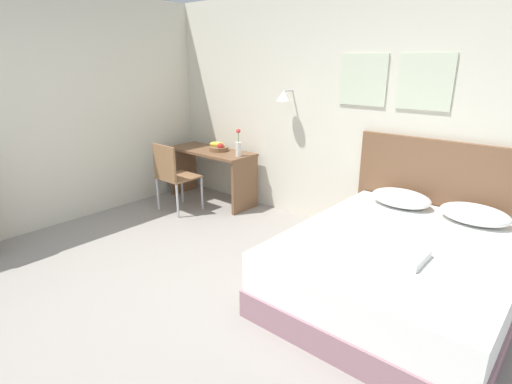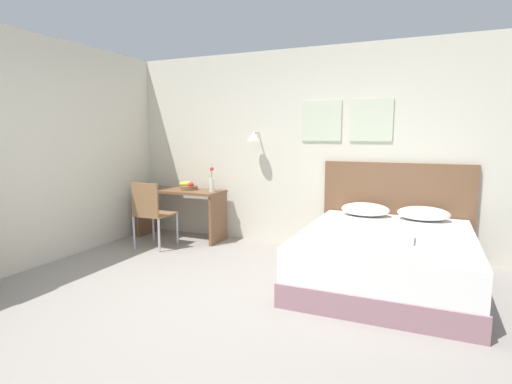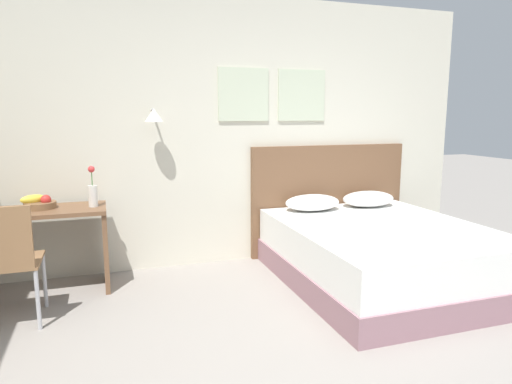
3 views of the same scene
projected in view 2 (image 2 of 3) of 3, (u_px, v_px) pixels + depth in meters
name	position (u px, v px, depth m)	size (l,w,h in m)	color
ground_plane	(198.00, 321.00, 3.28)	(24.00, 24.00, 0.00)	gray
wall_back	(297.00, 149.00, 5.43)	(5.69, 0.31, 2.65)	beige
bed	(386.00, 258.00, 4.07)	(1.67, 2.01, 0.54)	gray
headboard	(395.00, 210.00, 4.96)	(1.79, 0.06, 1.18)	brown
pillow_left	(365.00, 209.00, 4.85)	(0.57, 0.38, 0.16)	white
pillow_right	(423.00, 214.00, 4.59)	(0.57, 0.38, 0.16)	white
folded_towel_near_foot	(394.00, 237.00, 3.72)	(0.34, 0.32, 0.06)	white
desk	(181.00, 204.00, 5.87)	(1.28, 0.51, 0.73)	brown
desk_chair	(150.00, 210.00, 5.31)	(0.45, 0.45, 0.90)	#8E6642
fruit_bowl	(188.00, 187.00, 5.82)	(0.29, 0.26, 0.12)	brown
flower_vase	(212.00, 183.00, 5.58)	(0.08, 0.08, 0.35)	silver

